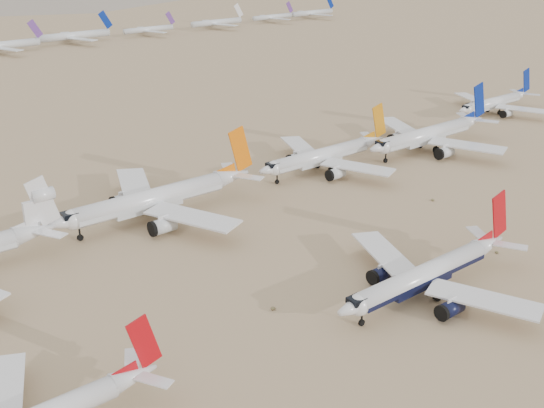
# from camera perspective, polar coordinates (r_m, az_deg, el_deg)

# --- Properties ---
(ground) EXTENTS (7000.00, 7000.00, 0.00)m
(ground) POSITION_cam_1_polar(r_m,az_deg,el_deg) (143.88, 13.33, -6.98)
(ground) COLOR olive
(ground) RESTS_ON ground
(main_airliner) EXTENTS (47.89, 46.77, 16.90)m
(main_airliner) POSITION_cam_1_polar(r_m,az_deg,el_deg) (140.01, 13.03, -5.65)
(main_airliner) COLOR silver
(main_airliner) RESTS_ON ground
(row2_navy_widebody) EXTENTS (53.54, 52.35, 19.05)m
(row2_navy_widebody) POSITION_cam_1_polar(r_m,az_deg,el_deg) (229.74, 13.11, 5.71)
(row2_navy_widebody) COLOR silver
(row2_navy_widebody) RESTS_ON ground
(row2_gold_tail) EXTENTS (48.22, 47.15, 17.17)m
(row2_gold_tail) POSITION_cam_1_polar(r_m,az_deg,el_deg) (205.53, 4.55, 4.12)
(row2_gold_tail) COLOR silver
(row2_gold_tail) RESTS_ON ground
(row2_orange_tail) EXTENTS (54.58, 53.40, 19.47)m
(row2_orange_tail) POSITION_cam_1_polar(r_m,az_deg,el_deg) (173.14, -9.45, 0.52)
(row2_orange_tail) COLOR silver
(row2_orange_tail) RESTS_ON ground
(row2_blue_far) EXTENTS (42.97, 42.01, 15.27)m
(row2_blue_far) POSITION_cam_1_polar(r_m,az_deg,el_deg) (283.29, 18.19, 8.08)
(row2_blue_far) COLOR silver
(row2_blue_far) RESTS_ON ground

